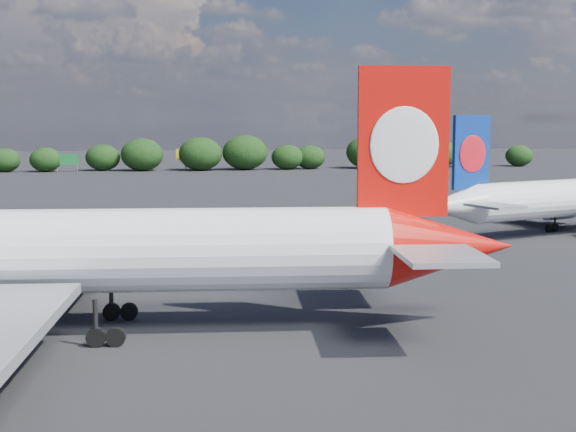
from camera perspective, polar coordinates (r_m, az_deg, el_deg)
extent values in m
plane|color=black|center=(95.46, -13.62, -1.46)|extent=(500.00, 500.00, 0.00)
cylinder|color=white|center=(52.50, -15.38, -2.42)|extent=(40.83, 8.01, 5.34)
cone|color=red|center=(53.43, 11.43, -2.14)|extent=(8.88, 5.89, 5.34)
cube|color=red|center=(52.02, 8.20, 5.24)|extent=(5.89, 0.92, 9.61)
ellipsoid|color=white|center=(51.72, 8.27, 5.02)|extent=(4.49, 0.51, 4.91)
ellipsoid|color=white|center=(52.34, 8.12, 5.04)|extent=(4.49, 0.51, 4.91)
cube|color=gray|center=(47.22, 10.85, -2.80)|extent=(5.22, 6.71, 0.32)
cube|color=gray|center=(58.51, 7.89, -0.86)|extent=(5.22, 6.71, 0.32)
cube|color=gray|center=(66.63, -14.83, -1.93)|extent=(8.34, 21.76, 0.59)
cylinder|color=red|center=(62.16, -17.63, -3.96)|extent=(5.52, 3.23, 2.88)
cube|color=gray|center=(62.03, -17.66, -3.28)|extent=(2.36, 0.47, 1.28)
cylinder|color=black|center=(49.78, -13.53, -7.26)|extent=(0.32, 0.32, 2.67)
cylinder|color=black|center=(50.04, -13.49, -8.39)|extent=(1.20, 0.56, 1.17)
cylinder|color=black|center=(49.86, -12.15, -8.41)|extent=(1.20, 0.56, 1.17)
cylinder|color=black|center=(55.94, -12.46, -5.66)|extent=(0.32, 0.32, 2.67)
cylinder|color=black|center=(56.17, -12.43, -6.67)|extent=(1.20, 0.56, 1.17)
cylinder|color=black|center=(56.01, -11.24, -6.68)|extent=(1.20, 0.56, 1.17)
cone|color=white|center=(87.23, 11.50, 0.73)|extent=(8.13, 6.60, 4.40)
cube|color=navy|center=(88.53, 12.90, 4.44)|extent=(4.68, 2.12, 7.91)
ellipsoid|color=red|center=(88.34, 13.01, 4.33)|extent=(3.52, 1.47, 4.04)
ellipsoid|color=red|center=(88.73, 12.78, 4.35)|extent=(3.52, 1.47, 4.04)
cube|color=gray|center=(84.76, 14.52, 0.71)|extent=(5.56, 6.33, 0.26)
cube|color=gray|center=(92.01, 10.40, 1.30)|extent=(5.56, 6.33, 0.26)
cube|color=gray|center=(110.56, 16.40, 1.15)|extent=(11.55, 18.47, 0.48)
cylinder|color=gray|center=(108.92, 18.67, 0.38)|extent=(4.95, 3.77, 2.37)
cube|color=gray|center=(108.85, 18.68, 0.70)|extent=(1.90, 0.93, 1.06)
cylinder|color=black|center=(102.17, 18.45, -0.33)|extent=(0.32, 0.32, 2.20)
cylinder|color=black|center=(102.27, 18.43, -0.79)|extent=(1.04, 0.71, 0.97)
cylinder|color=black|center=(101.57, 18.06, -0.83)|extent=(1.04, 0.71, 0.97)
cube|color=#13632B|center=(212.05, -15.44, 3.90)|extent=(6.00, 0.30, 2.60)
cylinder|color=gray|center=(212.51, -16.09, 3.29)|extent=(0.20, 0.20, 2.00)
cylinder|color=gray|center=(211.85, -14.75, 3.33)|extent=(0.20, 0.20, 2.00)
cube|color=gold|center=(216.21, -7.31, 4.36)|extent=(5.00, 0.30, 3.00)
cylinder|color=gray|center=(216.35, -7.30, 3.64)|extent=(0.30, 0.30, 2.50)
ellipsoid|color=black|center=(216.36, -19.50, 3.77)|extent=(7.90, 6.68, 6.08)
ellipsoid|color=black|center=(213.75, -16.86, 3.86)|extent=(8.12, 6.87, 6.25)
ellipsoid|color=black|center=(214.82, -13.04, 4.08)|extent=(8.96, 7.58, 6.89)
ellipsoid|color=black|center=(211.71, -10.34, 4.31)|extent=(10.98, 9.29, 8.45)
ellipsoid|color=black|center=(210.95, -6.25, 4.41)|extent=(11.34, 9.60, 8.73)
ellipsoid|color=black|center=(212.89, -3.07, 4.54)|extent=(12.01, 10.16, 9.24)
ellipsoid|color=black|center=(214.18, -0.05, 4.21)|extent=(8.58, 7.26, 6.60)
ellipsoid|color=black|center=(216.45, 1.57, 4.21)|extent=(8.37, 7.09, 6.44)
ellipsoid|color=black|center=(220.01, 5.63, 4.54)|extent=(11.48, 9.71, 8.83)
ellipsoid|color=black|center=(221.58, 8.66, 4.35)|extent=(9.90, 8.38, 7.62)
ellipsoid|color=black|center=(224.44, 10.69, 4.36)|extent=(10.08, 8.53, 7.75)
ellipsoid|color=black|center=(230.64, 12.96, 4.32)|extent=(9.53, 8.06, 7.33)
ellipsoid|color=black|center=(237.72, 16.12, 4.14)|extent=(7.85, 6.65, 6.04)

